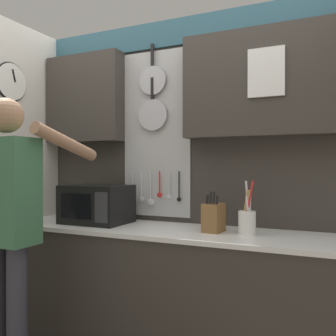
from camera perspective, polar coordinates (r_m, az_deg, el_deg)
The scene contains 6 objects.
base_cabinet_counter at distance 2.72m, azimuth -0.59°, elevation -18.64°, with size 2.38×0.61×0.90m.
back_wall_unit at distance 2.82m, azimuth 2.21°, elevation 4.24°, with size 2.95×0.22×2.45m.
microwave at distance 2.88m, azimuth -10.80°, elevation -5.42°, with size 0.47×0.37×0.29m.
knife_block at distance 2.47m, azimuth 6.96°, elevation -7.47°, with size 0.13×0.16×0.27m.
utensil_crock at distance 2.42m, azimuth 11.96°, elevation -7.78°, with size 0.11×0.11×0.34m.
person at distance 2.49m, azimuth -23.26°, elevation -6.29°, with size 0.54×0.67×1.74m.
Camera 1 is at (1.10, -2.32, 1.33)m, focal length 40.00 mm.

